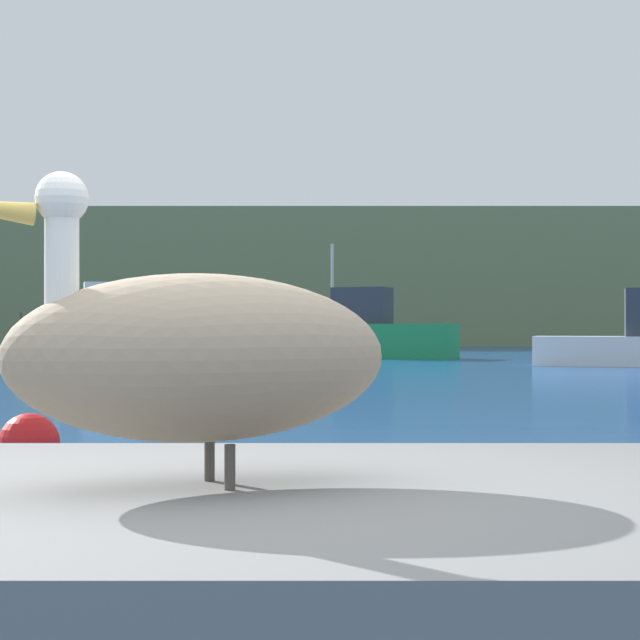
{
  "coord_description": "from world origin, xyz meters",
  "views": [
    {
      "loc": [
        0.42,
        -2.82,
        1.24
      ],
      "look_at": [
        0.5,
        18.73,
        1.36
      ],
      "focal_mm": 61.46,
      "sensor_mm": 36.0,
      "label": 1
    }
  ],
  "objects_px": {
    "mooring_buoy": "(25,444)",
    "pelican": "(193,355)",
    "fishing_boat_green": "(369,333)",
    "fishing_boat_yellow": "(109,338)"
  },
  "relations": [
    {
      "from": "fishing_boat_yellow",
      "to": "pelican",
      "type": "bearing_deg",
      "value": 86.98
    },
    {
      "from": "pelican",
      "to": "fishing_boat_yellow",
      "type": "relative_size",
      "value": 0.22
    },
    {
      "from": "fishing_boat_green",
      "to": "pelican",
      "type": "bearing_deg",
      "value": 108.78
    },
    {
      "from": "pelican",
      "to": "mooring_buoy",
      "type": "xyz_separation_m",
      "value": [
        -2.1,
        6.15,
        -0.91
      ]
    },
    {
      "from": "fishing_boat_yellow",
      "to": "fishing_boat_green",
      "type": "distance_m",
      "value": 10.87
    },
    {
      "from": "fishing_boat_yellow",
      "to": "mooring_buoy",
      "type": "relative_size",
      "value": 12.24
    },
    {
      "from": "pelican",
      "to": "fishing_boat_green",
      "type": "xyz_separation_m",
      "value": [
        2.39,
        39.05,
        -0.22
      ]
    },
    {
      "from": "mooring_buoy",
      "to": "pelican",
      "type": "bearing_deg",
      "value": -71.15
    },
    {
      "from": "fishing_boat_green",
      "to": "mooring_buoy",
      "type": "height_order",
      "value": "fishing_boat_green"
    },
    {
      "from": "pelican",
      "to": "fishing_boat_yellow",
      "type": "bearing_deg",
      "value": -101.73
    }
  ]
}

